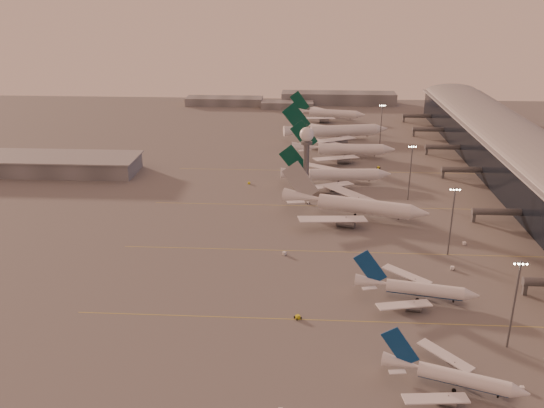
{
  "coord_description": "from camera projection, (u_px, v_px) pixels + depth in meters",
  "views": [
    {
      "loc": [
        4.33,
        -130.39,
        88.15
      ],
      "look_at": [
        -8.05,
        78.24,
        8.75
      ],
      "focal_mm": 38.0,
      "sensor_mm": 36.0,
      "label": 1
    }
  ],
  "objects": [
    {
      "name": "gsv_truck_c",
      "position": [
        285.0,
        251.0,
        201.04
      ],
      "size": [
        5.56,
        6.27,
        2.51
      ],
      "color": "white",
      "rests_on": "ground"
    },
    {
      "name": "gsv_tug_mid",
      "position": [
        298.0,
        317.0,
        162.38
      ],
      "size": [
        3.95,
        4.41,
        1.08
      ],
      "color": "yellow",
      "rests_on": "ground"
    },
    {
      "name": "radar_tower",
      "position": [
        307.0,
        146.0,
        257.49
      ],
      "size": [
        6.4,
        6.4,
        31.1
      ],
      "color": "#57595F",
      "rests_on": "ground"
    },
    {
      "name": "gsv_truck_b",
      "position": [
        454.0,
        267.0,
        190.09
      ],
      "size": [
        6.58,
        3.4,
        2.53
      ],
      "color": "white",
      "rests_on": "ground"
    },
    {
      "name": "greentail_d",
      "position": [
        328.0,
        115.0,
        403.1
      ],
      "size": [
        53.02,
        42.42,
        19.45
      ],
      "color": "white",
      "rests_on": "ground"
    },
    {
      "name": "narrowbody_mid",
      "position": [
        415.0,
        290.0,
        171.85
      ],
      "size": [
        36.88,
        29.16,
        14.54
      ],
      "color": "white",
      "rests_on": "ground"
    },
    {
      "name": "mast_b",
      "position": [
        452.0,
        218.0,
        196.63
      ],
      "size": [
        3.6,
        0.56,
        25.0
      ],
      "color": "#57595F",
      "rests_on": "ground"
    },
    {
      "name": "distant_horizon",
      "position": [
        304.0,
        100.0,
        455.11
      ],
      "size": [
        165.0,
        37.5,
        9.0
      ],
      "color": "slate",
      "rests_on": "ground"
    },
    {
      "name": "greentail_c",
      "position": [
        336.0,
        133.0,
        350.0
      ],
      "size": [
        65.18,
        52.12,
        23.96
      ],
      "color": "white",
      "rests_on": "ground"
    },
    {
      "name": "mast_d",
      "position": [
        381.0,
        123.0,
        332.32
      ],
      "size": [
        3.6,
        0.56,
        25.0
      ],
      "color": "#57595F",
      "rests_on": "ground"
    },
    {
      "name": "greentail_a",
      "position": [
        336.0,
        177.0,
        272.48
      ],
      "size": [
        53.27,
        42.9,
        19.34
      ],
      "color": "white",
      "rests_on": "ground"
    },
    {
      "name": "narrowbody_near",
      "position": [
        453.0,
        379.0,
        133.63
      ],
      "size": [
        32.73,
        25.67,
        13.29
      ],
      "color": "white",
      "rests_on": "ground"
    },
    {
      "name": "gsv_tug_far",
      "position": [
        308.0,
        203.0,
        248.18
      ],
      "size": [
        3.46,
        3.23,
        0.85
      ],
      "color": "white",
      "rests_on": "ground"
    },
    {
      "name": "widebody_white",
      "position": [
        354.0,
        208.0,
        233.2
      ],
      "size": [
        58.99,
        46.59,
        21.34
      ],
      "color": "white",
      "rests_on": "ground"
    },
    {
      "name": "gsv_tug_hangar",
      "position": [
        378.0,
        168.0,
        295.69
      ],
      "size": [
        4.4,
        3.25,
        1.13
      ],
      "color": "yellow",
      "rests_on": "ground"
    },
    {
      "name": "gsv_truck_d",
      "position": [
        249.0,
        182.0,
        273.2
      ],
      "size": [
        2.92,
        5.43,
        2.08
      ],
      "color": "yellow",
      "rests_on": "ground"
    },
    {
      "name": "mast_a",
      "position": [
        515.0,
        301.0,
        145.13
      ],
      "size": [
        3.6,
        0.56,
        25.0
      ],
      "color": "#57595F",
      "rests_on": "ground"
    },
    {
      "name": "gsv_catering_a",
      "position": [
        524.0,
        383.0,
        133.33
      ],
      "size": [
        4.51,
        2.19,
        3.69
      ],
      "color": "white",
      "rests_on": "ground"
    },
    {
      "name": "taxiway_markings",
      "position": [
        375.0,
        251.0,
        203.82
      ],
      "size": [
        180.0,
        185.25,
        0.02
      ],
      "color": "gold",
      "rests_on": "ground"
    },
    {
      "name": "mast_c",
      "position": [
        410.0,
        170.0,
        248.23
      ],
      "size": [
        3.6,
        0.56,
        25.0
      ],
      "color": "#57595F",
      "rests_on": "ground"
    },
    {
      "name": "greentail_b",
      "position": [
        343.0,
        151.0,
        313.57
      ],
      "size": [
        57.22,
        46.24,
        20.79
      ],
      "color": "white",
      "rests_on": "ground"
    },
    {
      "name": "ground",
      "position": [
        285.0,
        339.0,
        153.22
      ],
      "size": [
        700.0,
        700.0,
        0.0
      ],
      "primitive_type": "plane",
      "color": "#5B5858",
      "rests_on": "ground"
    },
    {
      "name": "gsv_catering_b",
      "position": [
        465.0,
        239.0,
        208.34
      ],
      "size": [
        5.88,
        3.78,
        4.46
      ],
      "color": "white",
      "rests_on": "ground"
    },
    {
      "name": "hangar",
      "position": [
        57.0,
        164.0,
        288.98
      ],
      "size": [
        82.0,
        27.0,
        8.5
      ],
      "color": "slate",
      "rests_on": "ground"
    }
  ]
}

